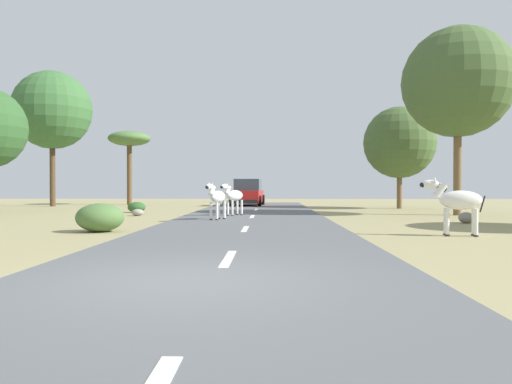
# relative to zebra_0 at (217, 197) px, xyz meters

# --- Properties ---
(ground_plane) EXTENTS (90.00, 90.00, 0.00)m
(ground_plane) POSITION_rel_zebra_0_xyz_m (0.87, -12.06, -0.90)
(ground_plane) COLOR #998E60
(road) EXTENTS (6.00, 64.00, 0.05)m
(road) POSITION_rel_zebra_0_xyz_m (1.27, -12.06, -0.87)
(road) COLOR #56595B
(road) RESTS_ON ground_plane
(lane_markings) EXTENTS (0.16, 56.00, 0.01)m
(lane_markings) POSITION_rel_zebra_0_xyz_m (1.27, -13.06, -0.84)
(lane_markings) COLOR silver
(lane_markings) RESTS_ON road
(zebra_0) EXTENTS (0.76, 1.44, 1.42)m
(zebra_0) POSITION_rel_zebra_0_xyz_m (0.00, 0.00, 0.00)
(zebra_0) COLOR silver
(zebra_0) RESTS_ON road
(zebra_1) EXTENTS (1.64, 0.62, 1.56)m
(zebra_1) POSITION_rel_zebra_0_xyz_m (6.95, -5.47, 0.03)
(zebra_1) COLOR silver
(zebra_1) RESTS_ON ground_plane
(zebra_2) EXTENTS (1.04, 1.32, 1.42)m
(zebra_2) POSITION_rel_zebra_0_xyz_m (0.44, 2.74, -0.00)
(zebra_2) COLOR silver
(zebra_2) RESTS_ON road
(car_0) EXTENTS (2.23, 4.44, 1.74)m
(car_0) POSITION_rel_zebra_0_xyz_m (0.56, 14.06, -0.05)
(car_0) COLOR red
(car_0) RESTS_ON road
(tree_0) EXTENTS (4.99, 4.99, 8.53)m
(tree_0) POSITION_rel_zebra_0_xyz_m (10.53, 4.03, 5.12)
(tree_0) COLOR brown
(tree_0) RESTS_ON ground_plane
(tree_3) EXTENTS (5.07, 5.07, 8.83)m
(tree_3) POSITION_rel_zebra_0_xyz_m (-12.19, 13.33, 5.38)
(tree_3) COLOR #4C3823
(tree_3) RESTS_ON ground_plane
(tree_4) EXTENTS (4.21, 4.21, 6.00)m
(tree_4) POSITION_rel_zebra_0_xyz_m (9.66, 10.71, 2.99)
(tree_4) COLOR brown
(tree_4) RESTS_ON ground_plane
(tree_6) EXTENTS (2.97, 2.97, 5.22)m
(tree_6) POSITION_rel_zebra_0_xyz_m (-7.94, 16.22, 3.67)
(tree_6) COLOR brown
(tree_6) RESTS_ON ground_plane
(bush_2) EXTENTS (0.89, 0.80, 0.53)m
(bush_2) POSITION_rel_zebra_0_xyz_m (-4.63, 5.84, -0.63)
(bush_2) COLOR #2D5628
(bush_2) RESTS_ON ground_plane
(bush_3) EXTENTS (1.38, 1.24, 0.83)m
(bush_3) POSITION_rel_zebra_0_xyz_m (-2.89, -4.56, -0.48)
(bush_3) COLOR #4C7038
(bush_3) RESTS_ON ground_plane
(bush_4) EXTENTS (0.81, 0.73, 0.48)m
(bush_4) POSITION_rel_zebra_0_xyz_m (-4.83, 1.34, -0.65)
(bush_4) COLOR #386633
(bush_4) RESTS_ON ground_plane
(rock_0) EXTENTS (0.54, 0.48, 0.30)m
(rock_0) POSITION_rel_zebra_0_xyz_m (-3.87, 3.16, -0.74)
(rock_0) COLOR gray
(rock_0) RESTS_ON ground_plane
(rock_1) EXTENTS (0.53, 0.48, 0.40)m
(rock_1) POSITION_rel_zebra_0_xyz_m (8.97, -0.94, -0.70)
(rock_1) COLOR gray
(rock_1) RESTS_ON ground_plane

